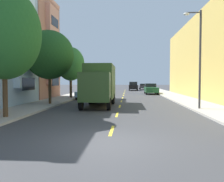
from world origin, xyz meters
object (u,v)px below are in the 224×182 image
parked_pickup_silver (108,86)px  moving_black_sedan (133,86)px  parked_pickup_forest (151,89)px  street_tree_second (49,55)px  street_tree_third (71,64)px  street_lamp (198,52)px  parked_hatchback_red (103,88)px  delivery_box_truck (100,83)px  parked_wagon_white (106,87)px  parked_wagon_burgundy (95,90)px  street_tree_nearest (4,33)px  parked_sedan_charcoal (143,86)px  parked_wagon_sky (86,92)px

parked_pickup_silver → moving_black_sedan: (6.27, -8.30, 0.16)m
moving_black_sedan → parked_pickup_forest: bearing=-79.1°
street_tree_second → parked_pickup_silver: 40.56m
street_tree_second → street_tree_third: 7.92m
street_lamp → parked_hatchback_red: 29.92m
street_tree_third → delivery_box_truck: street_tree_third is taller
parked_wagon_white → parked_wagon_burgundy: (-0.03, -17.50, 0.00)m
delivery_box_truck → parked_hatchback_red: delivery_box_truck is taller
street_lamp → parked_hatchback_red: street_lamp is taller
street_tree_nearest → parked_hatchback_red: bearing=86.3°
parked_wagon_white → parked_sedan_charcoal: parked_wagon_white is taller
street_tree_second → street_lamp: (12.36, -2.91, -0.21)m
street_tree_nearest → parked_pickup_forest: 28.65m
street_tree_nearest → parked_wagon_white: 40.31m
parked_sedan_charcoal → moving_black_sedan: bearing=-111.8°
street_tree_nearest → street_tree_third: (0.00, 15.83, -0.69)m
delivery_box_truck → parked_wagon_sky: size_ratio=1.66×
street_tree_second → parked_pickup_forest: size_ratio=1.25×
street_tree_second → parked_wagon_burgundy: street_tree_second is taller
parked_pickup_silver → parked_sedan_charcoal: 9.04m
street_lamp → parked_wagon_sky: size_ratio=1.55×
street_tree_nearest → street_tree_second: size_ratio=1.13×
parked_hatchback_red → parked_pickup_forest: 11.00m
parked_pickup_forest → street_tree_third: bearing=-136.4°
parked_hatchback_red → parked_pickup_silver: size_ratio=0.76×
parked_wagon_burgundy → moving_black_sedan: bearing=70.7°
street_lamp → parked_pickup_silver: size_ratio=1.38×
parked_pickup_forest → parked_wagon_burgundy: bearing=-157.4°
parked_wagon_burgundy → parked_sedan_charcoal: size_ratio=1.05×
parked_wagon_white → parked_wagon_sky: 24.52m
street_lamp → parked_wagon_burgundy: size_ratio=1.54×
parked_pickup_silver → street_lamp: bearing=-76.5°
parked_wagon_sky → parked_sedan_charcoal: size_ratio=1.05×
parked_hatchback_red → parked_sedan_charcoal: (8.63, 13.53, -0.01)m
parked_pickup_silver → parked_wagon_burgundy: bearing=-89.6°
parked_hatchback_red → street_tree_third: bearing=-97.2°
parked_pickup_forest → delivery_box_truck: bearing=-108.8°
street_tree_nearest → street_tree_third: bearing=90.0°
parked_wagon_sky → moving_black_sedan: bearing=75.6°
street_tree_third → parked_pickup_silver: 32.67m
parked_wagon_white → parked_sedan_charcoal: 10.74m
street_lamp → parked_pickup_silver: 44.63m
street_tree_nearest → parked_pickup_forest: (10.86, 26.18, -4.13)m
street_tree_third → street_lamp: bearing=-41.2°
street_lamp → parked_wagon_white: street_lamp is taller
parked_hatchback_red → moving_black_sedan: (6.05, 7.06, 0.23)m
street_lamp → moving_black_sedan: bearing=96.8°
street_lamp → parked_pickup_silver: (-10.42, 43.26, -3.52)m
street_tree_nearest → street_lamp: street_tree_nearest is taller
street_tree_third → delivery_box_truck: 9.54m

